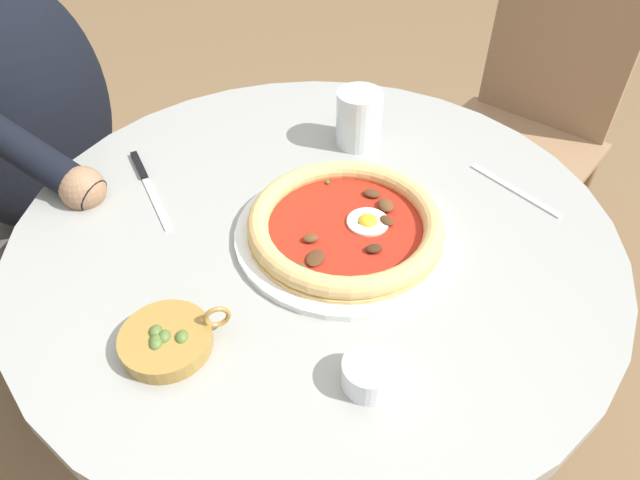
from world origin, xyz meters
TOP-DOWN VIEW (x-y plane):
  - ground_plane at (0.00, 0.00)m, footprint 6.00×6.00m
  - dining_table at (0.00, 0.00)m, footprint 0.89×0.89m
  - pizza_on_plate at (-0.02, -0.04)m, footprint 0.32×0.32m
  - water_glass at (0.22, -0.08)m, footprint 0.08×0.08m
  - steak_knife at (0.11, 0.28)m, footprint 0.20×0.10m
  - ramekin_capers at (-0.27, -0.06)m, footprint 0.06×0.06m
  - olive_pan at (-0.22, 0.18)m, footprint 0.11×0.13m
  - fork_utensil at (0.08, -0.32)m, footprint 0.14×0.11m
  - diner_person at (0.33, 0.55)m, footprint 0.53×0.45m
  - cafe_chair_diner at (0.41, 0.68)m, footprint 0.57×0.57m
  - cafe_chair_spare_near at (0.64, -0.54)m, footprint 0.55×0.55m

SIDE VIEW (x-z plane):
  - ground_plane at x=0.00m, z-range -0.02..0.00m
  - diner_person at x=0.33m, z-range -0.07..1.06m
  - cafe_chair_spare_near at x=0.64m, z-range 0.09..0.94m
  - cafe_chair_diner at x=0.41m, z-range 0.09..0.98m
  - dining_table at x=0.00m, z-range 0.19..0.90m
  - fork_utensil at x=0.08m, z-range 0.71..0.72m
  - steak_knife at x=0.11m, z-range 0.71..0.72m
  - olive_pan at x=-0.22m, z-range 0.70..0.75m
  - pizza_on_plate at x=-0.02m, z-range 0.71..0.75m
  - ramekin_capers at x=-0.27m, z-range 0.71..0.75m
  - water_glass at x=0.22m, z-range 0.71..0.80m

